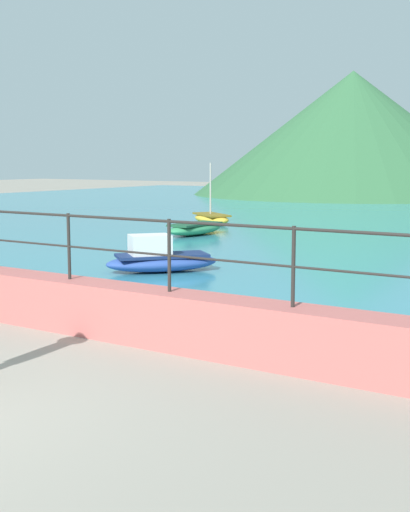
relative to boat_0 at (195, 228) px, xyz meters
name	(u,v)px	position (x,y,z in m)	size (l,w,h in m)	color
promenade_wall	(118,311)	(5.77, -10.57, 0.09)	(20.00, 0.56, 0.70)	#BC605B
railing	(116,238)	(5.77, -10.57, 1.06)	(18.44, 0.04, 0.90)	#282623
hill_main	(352,134)	(-5.22, 26.79, 3.82)	(21.11, 21.11, 8.15)	#33663D
boat_0	(195,228)	(0.00, 0.00, 0.00)	(1.05, 2.35, 0.36)	#338C59
boat_2	(160,259)	(3.24, -6.21, 0.07)	(2.18, 2.33, 0.76)	#2D4C9E
boat_3	(211,218)	(-1.54, 3.39, 0.01)	(2.39, 2.07, 2.17)	gold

